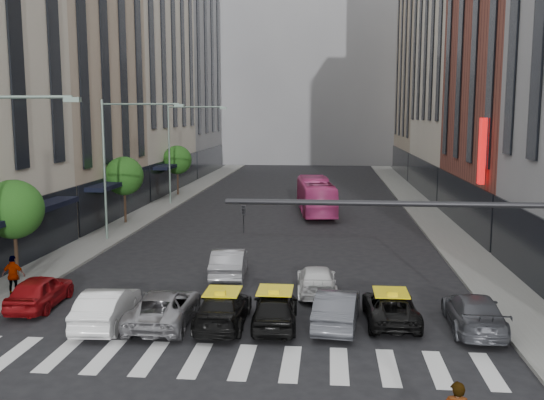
% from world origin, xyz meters
% --- Properties ---
extents(ground, '(160.00, 160.00, 0.00)m').
position_xyz_m(ground, '(0.00, 0.00, 0.00)').
color(ground, black).
rests_on(ground, ground).
extents(sidewalk_left, '(3.00, 96.00, 0.15)m').
position_xyz_m(sidewalk_left, '(-11.50, 30.00, 0.07)').
color(sidewalk_left, slate).
rests_on(sidewalk_left, ground).
extents(sidewalk_right, '(3.00, 96.00, 0.15)m').
position_xyz_m(sidewalk_right, '(11.50, 30.00, 0.07)').
color(sidewalk_right, slate).
rests_on(sidewalk_right, ground).
extents(building_left_b, '(8.00, 16.00, 24.00)m').
position_xyz_m(building_left_b, '(-17.00, 28.00, 12.00)').
color(building_left_b, tan).
rests_on(building_left_b, ground).
extents(building_left_c, '(8.00, 20.00, 36.00)m').
position_xyz_m(building_left_c, '(-17.00, 46.00, 18.00)').
color(building_left_c, beige).
rests_on(building_left_c, ground).
extents(building_left_d, '(8.00, 18.00, 30.00)m').
position_xyz_m(building_left_d, '(-17.00, 65.00, 15.00)').
color(building_left_d, gray).
rests_on(building_left_d, ground).
extents(building_right_b, '(8.00, 18.00, 26.00)m').
position_xyz_m(building_right_b, '(17.00, 27.00, 13.00)').
color(building_right_b, brown).
rests_on(building_right_b, ground).
extents(building_right_d, '(8.00, 18.00, 28.00)m').
position_xyz_m(building_right_d, '(17.00, 65.00, 14.00)').
color(building_right_d, tan).
rests_on(building_right_d, ground).
extents(building_far, '(30.00, 10.00, 36.00)m').
position_xyz_m(building_far, '(0.00, 85.00, 18.00)').
color(building_far, gray).
rests_on(building_far, ground).
extents(tree_near, '(2.88, 2.88, 4.95)m').
position_xyz_m(tree_near, '(-11.80, 10.00, 3.65)').
color(tree_near, black).
rests_on(tree_near, sidewalk_left).
extents(tree_mid, '(2.88, 2.88, 4.95)m').
position_xyz_m(tree_mid, '(-11.80, 26.00, 3.65)').
color(tree_mid, black).
rests_on(tree_mid, sidewalk_left).
extents(tree_far, '(2.88, 2.88, 4.95)m').
position_xyz_m(tree_far, '(-11.80, 42.00, 3.65)').
color(tree_far, black).
rests_on(tree_far, sidewalk_left).
extents(streetlamp_mid, '(5.38, 0.25, 9.00)m').
position_xyz_m(streetlamp_mid, '(-10.04, 20.00, 5.90)').
color(streetlamp_mid, gray).
rests_on(streetlamp_mid, sidewalk_left).
extents(streetlamp_far, '(5.38, 0.25, 9.00)m').
position_xyz_m(streetlamp_far, '(-10.04, 36.00, 5.90)').
color(streetlamp_far, gray).
rests_on(streetlamp_far, sidewalk_left).
extents(traffic_signal, '(10.10, 0.20, 6.00)m').
position_xyz_m(traffic_signal, '(7.69, -1.00, 4.47)').
color(traffic_signal, black).
rests_on(traffic_signal, ground).
extents(liberty_sign, '(0.30, 0.70, 4.00)m').
position_xyz_m(liberty_sign, '(12.60, 20.00, 6.00)').
color(liberty_sign, red).
rests_on(liberty_sign, ground).
extents(car_red, '(1.87, 4.25, 1.42)m').
position_xyz_m(car_red, '(-8.88, 6.44, 0.71)').
color(car_red, maroon).
rests_on(car_red, ground).
extents(car_white_front, '(1.82, 4.60, 1.49)m').
position_xyz_m(car_white_front, '(-5.20, 4.52, 0.74)').
color(car_white_front, silver).
rests_on(car_white_front, ground).
extents(car_silver, '(2.40, 5.00, 1.38)m').
position_xyz_m(car_silver, '(-3.02, 4.87, 0.69)').
color(car_silver, gray).
rests_on(car_silver, ground).
extents(taxi_left, '(1.96, 4.69, 1.35)m').
position_xyz_m(taxi_left, '(-0.68, 4.92, 0.68)').
color(taxi_left, black).
rests_on(taxi_left, ground).
extents(taxi_center, '(1.86, 4.29, 1.44)m').
position_xyz_m(taxi_center, '(1.37, 4.99, 0.72)').
color(taxi_center, black).
rests_on(taxi_center, ground).
extents(car_grey_mid, '(2.00, 4.60, 1.47)m').
position_xyz_m(car_grey_mid, '(3.77, 5.29, 0.74)').
color(car_grey_mid, '#42444A').
rests_on(car_grey_mid, ground).
extents(taxi_right, '(2.10, 4.38, 1.21)m').
position_xyz_m(taxi_right, '(5.90, 5.91, 0.60)').
color(taxi_right, black).
rests_on(taxi_right, ground).
extents(car_grey_curb, '(2.16, 4.89, 1.40)m').
position_xyz_m(car_grey_curb, '(9.00, 5.39, 0.70)').
color(car_grey_curb, '#44454C').
rests_on(car_grey_curb, ground).
extents(car_row2_left, '(1.96, 4.77, 1.54)m').
position_xyz_m(car_row2_left, '(-1.56, 11.81, 0.77)').
color(car_row2_left, gray).
rests_on(car_row2_left, ground).
extents(car_row2_right, '(2.00, 4.47, 1.27)m').
position_xyz_m(car_row2_right, '(2.88, 9.59, 0.64)').
color(car_row2_right, white).
rests_on(car_row2_right, ground).
extents(bus, '(3.66, 10.73, 2.93)m').
position_xyz_m(bus, '(2.34, 32.36, 1.46)').
color(bus, '#C93B7F').
rests_on(bus, ground).
extents(rider, '(0.70, 0.49, 1.83)m').
position_xyz_m(rider, '(6.42, -3.99, 1.86)').
color(rider, gray).
rests_on(rider, motorcycle).
extents(pedestrian_far, '(1.08, 0.47, 1.82)m').
position_xyz_m(pedestrian_far, '(-10.64, 7.53, 1.06)').
color(pedestrian_far, gray).
rests_on(pedestrian_far, sidewalk_left).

